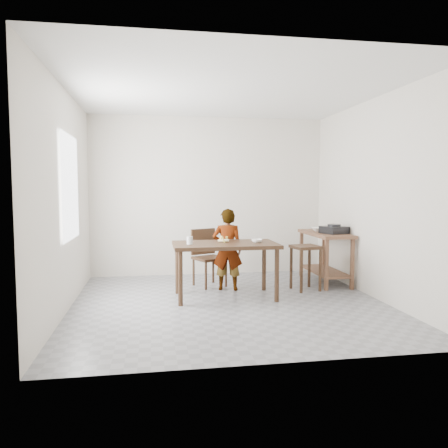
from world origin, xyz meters
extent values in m
cube|color=gray|center=(0.00, 0.00, -0.02)|extent=(4.00, 4.00, 0.04)
cube|color=white|center=(0.00, 0.00, 2.72)|extent=(4.00, 4.00, 0.04)
cube|color=silver|center=(0.00, 2.02, 1.35)|extent=(4.00, 0.04, 2.70)
cube|color=silver|center=(0.00, -2.02, 1.35)|extent=(4.00, 0.04, 2.70)
cube|color=silver|center=(-2.02, 0.00, 1.35)|extent=(0.04, 4.00, 2.70)
cube|color=silver|center=(2.02, 0.00, 1.35)|extent=(0.04, 4.00, 2.70)
cube|color=white|center=(-1.97, 0.20, 1.50)|extent=(0.02, 1.10, 1.30)
imported|color=white|center=(0.11, 0.75, 0.60)|extent=(0.49, 0.38, 1.20)
cylinder|color=silver|center=(-0.49, 0.25, 0.80)|extent=(0.09, 0.09, 0.10)
imported|color=white|center=(0.44, 0.28, 0.77)|extent=(0.17, 0.17, 0.05)
imported|color=white|center=(1.68, 1.18, 0.83)|extent=(0.25, 0.25, 0.06)
cube|color=black|center=(1.77, 0.79, 0.86)|extent=(0.42, 0.42, 0.11)
camera|label=1|loc=(-0.98, -5.48, 1.48)|focal=35.00mm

